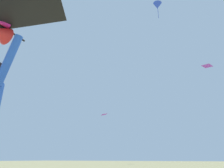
# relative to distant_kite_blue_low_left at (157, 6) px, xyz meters

# --- Properties ---
(distant_kite_blue_low_left) EXTENTS (1.42, 1.40, 2.44)m
(distant_kite_blue_low_left) POSITION_rel_distant_kite_blue_low_left_xyz_m (0.00, 0.00, 0.00)
(distant_kite_blue_low_left) COLOR blue
(distant_kite_purple_low_right) EXTENTS (0.79, 0.77, 0.33)m
(distant_kite_purple_low_right) POSITION_rel_distant_kite_blue_low_left_xyz_m (-8.39, 0.98, -13.10)
(distant_kite_purple_low_right) COLOR purple
(distant_kite_purple_high_left) EXTENTS (0.93, 0.93, 0.20)m
(distant_kite_purple_high_left) POSITION_rel_distant_kite_blue_low_left_xyz_m (4.40, -3.00, -10.88)
(distant_kite_purple_high_left) COLOR purple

